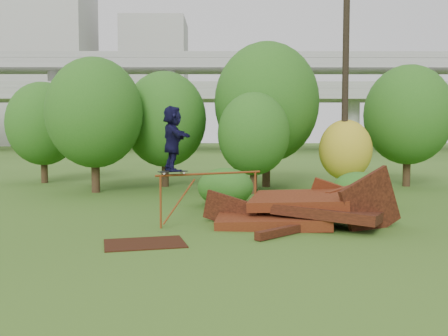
{
  "coord_description": "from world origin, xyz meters",
  "views": [
    {
      "loc": [
        -0.86,
        -12.52,
        2.62
      ],
      "look_at": [
        -0.8,
        2.0,
        1.6
      ],
      "focal_mm": 40.0,
      "sensor_mm": 36.0,
      "label": 1
    }
  ],
  "objects_px": {
    "skater": "(173,138)",
    "flat_plate": "(145,243)",
    "utility_pole": "(346,68)",
    "scrap_pile": "(301,211)"
  },
  "relations": [
    {
      "from": "skater",
      "to": "flat_plate",
      "type": "height_order",
      "value": "skater"
    },
    {
      "from": "flat_plate",
      "to": "utility_pole",
      "type": "xyz_separation_m",
      "value": [
        7.18,
        10.13,
        5.43
      ]
    },
    {
      "from": "scrap_pile",
      "to": "flat_plate",
      "type": "distance_m",
      "value": 4.67
    },
    {
      "from": "skater",
      "to": "flat_plate",
      "type": "bearing_deg",
      "value": 146.46
    },
    {
      "from": "scrap_pile",
      "to": "skater",
      "type": "xyz_separation_m",
      "value": [
        -3.59,
        -0.15,
        2.05
      ]
    },
    {
      "from": "flat_plate",
      "to": "utility_pole",
      "type": "distance_m",
      "value": 13.55
    },
    {
      "from": "utility_pole",
      "to": "skater",
      "type": "bearing_deg",
      "value": -129.99
    },
    {
      "from": "scrap_pile",
      "to": "skater",
      "type": "distance_m",
      "value": 4.14
    },
    {
      "from": "flat_plate",
      "to": "utility_pole",
      "type": "relative_size",
      "value": 0.17
    },
    {
      "from": "utility_pole",
      "to": "flat_plate",
      "type": "bearing_deg",
      "value": -125.31
    }
  ]
}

